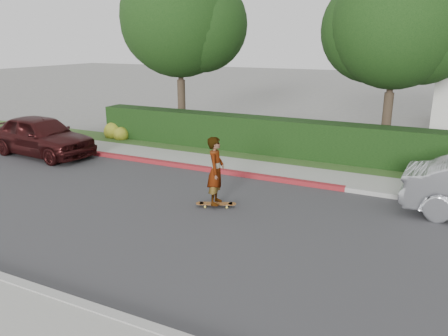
{
  "coord_description": "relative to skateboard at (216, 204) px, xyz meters",
  "views": [
    {
      "loc": [
        3.22,
        -8.85,
        4.46
      ],
      "look_at": [
        -1.96,
        1.69,
        1.0
      ],
      "focal_mm": 35.0,
      "sensor_mm": 36.0,
      "label": 1
    }
  ],
  "objects": [
    {
      "name": "skateboard",
      "position": [
        0.0,
        0.0,
        0.0
      ],
      "size": [
        1.11,
        0.65,
        0.1
      ],
      "rotation": [
        0.0,
        0.0,
        0.42
      ],
      "color": "gold",
      "rests_on": "ground"
    },
    {
      "name": "curb_red_section",
      "position": [
        -3.04,
        2.91,
        -0.02
      ],
      "size": [
        12.0,
        0.21,
        0.15
      ],
      "primitive_type": "cube",
      "color": "maroon",
      "rests_on": "ground"
    },
    {
      "name": "ground",
      "position": [
        1.96,
        -1.19,
        -0.1
      ],
      "size": [
        120.0,
        120.0,
        0.0
      ],
      "primitive_type": "plane",
      "color": "slate",
      "rests_on": "ground"
    },
    {
      "name": "car_maroon",
      "position": [
        -8.81,
        1.97,
        0.71
      ],
      "size": [
        4.87,
        2.28,
        1.61
      ],
      "primitive_type": "imported",
      "rotation": [
        0.0,
        0.0,
        1.49
      ],
      "color": "#341010",
      "rests_on": "ground"
    },
    {
      "name": "flowering_shrub",
      "position": [
        -8.05,
        5.54,
        0.24
      ],
      "size": [
        1.4,
        1.0,
        0.9
      ],
      "color": "#2D4C19",
      "rests_on": "ground"
    },
    {
      "name": "skateboarder",
      "position": [
        0.0,
        -0.0,
        0.95
      ],
      "size": [
        0.61,
        0.78,
        1.88
      ],
      "primitive_type": "imported",
      "rotation": [
        0.0,
        0.0,
        1.83
      ],
      "color": "white",
      "rests_on": "skateboard"
    },
    {
      "name": "road",
      "position": [
        1.96,
        -1.19,
        -0.09
      ],
      "size": [
        60.0,
        8.0,
        0.01
      ],
      "primitive_type": "cube",
      "color": "#2D2D30",
      "rests_on": "ground"
    },
    {
      "name": "tree_left",
      "position": [
        -5.56,
        7.49,
        5.17
      ],
      "size": [
        5.99,
        5.21,
        8.0
      ],
      "color": "#33261C",
      "rests_on": "ground"
    },
    {
      "name": "tree_center",
      "position": [
        3.44,
        7.99,
        4.81
      ],
      "size": [
        5.66,
        4.84,
        7.44
      ],
      "color": "#33261C",
      "rests_on": "ground"
    },
    {
      "name": "planting_strip",
      "position": [
        1.96,
        5.41,
        -0.05
      ],
      "size": [
        60.0,
        1.6,
        0.1
      ],
      "primitive_type": "cube",
      "color": "#2D4C1E",
      "rests_on": "ground"
    },
    {
      "name": "curb_far",
      "position": [
        1.96,
        2.91,
        -0.02
      ],
      "size": [
        60.0,
        0.2,
        0.15
      ],
      "primitive_type": "cube",
      "color": "#9E9E99",
      "rests_on": "ground"
    },
    {
      "name": "hedge",
      "position": [
        -1.04,
        6.01,
        0.65
      ],
      "size": [
        15.0,
        1.0,
        1.5
      ],
      "primitive_type": "cube",
      "color": "black",
      "rests_on": "ground"
    },
    {
      "name": "sidewalk_far",
      "position": [
        1.96,
        3.81,
        -0.04
      ],
      "size": [
        60.0,
        1.6,
        0.12
      ],
      "primitive_type": "cube",
      "color": "gray",
      "rests_on": "ground"
    }
  ]
}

